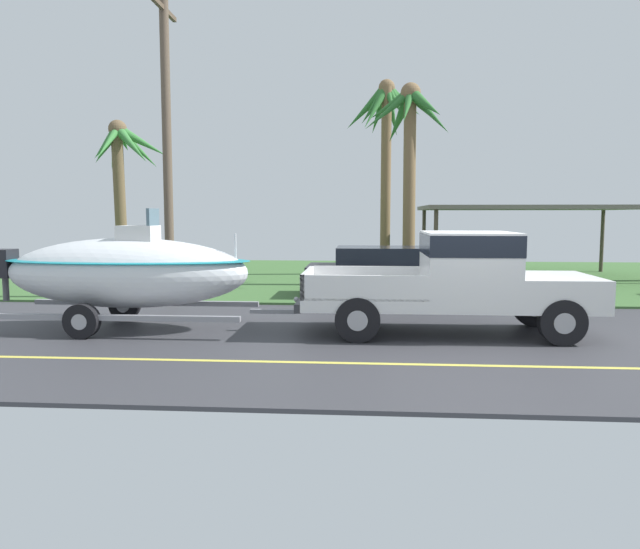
{
  "coord_description": "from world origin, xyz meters",
  "views": [
    {
      "loc": [
        -1.83,
        -10.69,
        2.23
      ],
      "look_at": [
        -2.72,
        1.06,
        1.06
      ],
      "focal_mm": 33.64,
      "sensor_mm": 36.0,
      "label": 1
    }
  ],
  "objects": [
    {
      "name": "ground",
      "position": [
        0.0,
        8.38,
        -0.01
      ],
      "size": [
        36.0,
        22.0,
        0.11
      ],
      "color": "#38383D"
    },
    {
      "name": "pickup_truck_towing",
      "position": [
        0.04,
        0.65,
        1.06
      ],
      "size": [
        5.58,
        2.07,
        1.92
      ],
      "color": "silver",
      "rests_on": "ground"
    },
    {
      "name": "boat_on_trailer",
      "position": [
        -6.49,
        0.65,
        1.12
      ],
      "size": [
        6.01,
        2.18,
        2.36
      ],
      "color": "gray",
      "rests_on": "ground"
    },
    {
      "name": "parked_sedan_near",
      "position": [
        -1.1,
        5.52,
        0.67
      ],
      "size": [
        4.71,
        1.86,
        1.38
      ],
      "color": "black",
      "rests_on": "ground"
    },
    {
      "name": "carport_awning",
      "position": [
        3.87,
        11.13,
        2.45
      ],
      "size": [
        7.3,
        4.51,
        2.57
      ],
      "color": "#4C4238",
      "rests_on": "ground"
    },
    {
      "name": "palm_tree_near_right",
      "position": [
        -1.14,
        11.62,
        5.46
      ],
      "size": [
        3.09,
        2.79,
        7.11
      ],
      "color": "brown",
      "rests_on": "ground"
    },
    {
      "name": "palm_tree_mid",
      "position": [
        -10.83,
        11.13,
        4.29
      ],
      "size": [
        2.96,
        3.5,
        5.73
      ],
      "color": "brown",
      "rests_on": "ground"
    },
    {
      "name": "palm_tree_far_left",
      "position": [
        -0.51,
        8.3,
        4.7
      ],
      "size": [
        2.81,
        2.96,
        6.27
      ],
      "color": "brown",
      "rests_on": "ground"
    },
    {
      "name": "utility_pole",
      "position": [
        -7.04,
        4.91,
        4.21
      ],
      "size": [
        0.24,
        1.8,
        8.11
      ],
      "color": "brown",
      "rests_on": "ground"
    }
  ]
}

